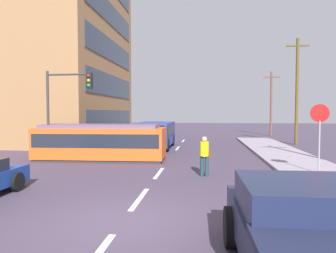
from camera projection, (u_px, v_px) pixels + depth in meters
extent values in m
plane|color=#43384C|center=(169.00, 159.00, 17.34)|extent=(120.00, 120.00, 0.00)
cube|color=#96899A|center=(321.00, 175.00, 12.56)|extent=(3.20, 36.00, 0.14)
cube|color=silver|center=(140.00, 199.00, 9.41)|extent=(0.16, 2.40, 0.01)
cube|color=silver|center=(159.00, 173.00, 13.38)|extent=(0.16, 2.40, 0.01)
cube|color=silver|center=(178.00, 148.00, 22.64)|extent=(0.16, 2.40, 0.01)
cube|color=silver|center=(183.00, 141.00, 28.59)|extent=(0.16, 2.40, 0.01)
cube|color=#966C43|center=(30.00, 39.00, 28.65)|extent=(15.75, 14.93, 19.20)
cube|color=#2D3847|center=(112.00, 121.00, 28.06)|extent=(0.06, 12.69, 1.92)
cube|color=#2D3847|center=(112.00, 86.00, 27.91)|extent=(0.06, 12.69, 1.92)
cube|color=#2D3847|center=(112.00, 51.00, 27.76)|extent=(0.06, 12.69, 1.92)
cube|color=#2D3847|center=(112.00, 15.00, 27.61)|extent=(0.06, 12.69, 1.92)
cube|color=#EB521B|center=(101.00, 143.00, 17.10)|extent=(7.22, 2.79, 1.66)
cube|color=#2D2D2D|center=(101.00, 158.00, 17.14)|extent=(7.07, 2.66, 0.15)
cube|color=#634D68|center=(101.00, 126.00, 17.06)|extent=(6.49, 2.38, 0.20)
cube|color=#1E232D|center=(101.00, 139.00, 17.09)|extent=(6.93, 2.82, 0.73)
cube|color=navy|center=(155.00, 133.00, 22.63)|extent=(2.54, 5.92, 1.61)
cube|color=black|center=(148.00, 133.00, 19.74)|extent=(2.25, 0.14, 0.97)
cube|color=black|center=(155.00, 130.00, 22.62)|extent=(2.57, 5.04, 0.65)
cylinder|color=black|center=(150.00, 145.00, 20.79)|extent=(2.56, 0.92, 0.90)
cylinder|color=black|center=(158.00, 140.00, 24.54)|extent=(2.56, 0.92, 0.90)
cylinder|color=#1D363E|center=(202.00, 166.00, 12.74)|extent=(0.16, 0.16, 0.85)
cylinder|color=#1D363E|center=(207.00, 166.00, 12.71)|extent=(0.16, 0.16, 0.85)
cylinder|color=yellow|center=(204.00, 149.00, 12.69)|extent=(0.36, 0.36, 0.60)
sphere|color=tan|center=(204.00, 139.00, 12.67)|extent=(0.22, 0.22, 0.22)
cube|color=maroon|center=(210.00, 154.00, 12.73)|extent=(0.13, 0.21, 0.24)
cube|color=#1D213B|center=(313.00, 249.00, 4.45)|extent=(2.12, 5.05, 0.65)
cube|color=#19213F|center=(301.00, 198.00, 4.96)|extent=(1.94, 1.94, 0.55)
cylinder|color=black|center=(232.00, 227.00, 6.05)|extent=(0.30, 0.81, 0.80)
cylinder|color=black|center=(17.00, 182.00, 10.31)|extent=(0.23, 0.64, 0.64)
cube|color=#A90F18|center=(100.00, 143.00, 21.26)|extent=(1.87, 4.23, 0.55)
cube|color=black|center=(100.00, 137.00, 21.09)|extent=(1.70, 2.33, 0.40)
cylinder|color=black|center=(95.00, 144.00, 22.64)|extent=(0.22, 0.64, 0.64)
cylinder|color=black|center=(118.00, 144.00, 22.41)|extent=(0.22, 0.64, 0.64)
cylinder|color=black|center=(81.00, 148.00, 20.14)|extent=(0.22, 0.64, 0.64)
cylinder|color=black|center=(107.00, 148.00, 19.91)|extent=(0.22, 0.64, 0.64)
cylinder|color=gray|center=(319.00, 147.00, 12.59)|extent=(0.07, 0.07, 2.20)
cylinder|color=red|center=(320.00, 113.00, 12.53)|extent=(0.76, 0.04, 0.76)
cylinder|color=#333333|center=(48.00, 117.00, 16.30)|extent=(0.14, 0.14, 4.88)
cylinder|color=#333333|center=(68.00, 74.00, 16.05)|extent=(2.34, 0.10, 0.10)
cube|color=black|center=(90.00, 81.00, 15.93)|extent=(0.28, 0.24, 0.84)
sphere|color=red|center=(89.00, 76.00, 15.79)|extent=(0.16, 0.16, 0.16)
sphere|color=gold|center=(89.00, 81.00, 15.80)|extent=(0.16, 0.16, 0.16)
sphere|color=green|center=(89.00, 85.00, 15.81)|extent=(0.16, 0.16, 0.16)
cylinder|color=brown|center=(297.00, 92.00, 24.93)|extent=(0.24, 0.24, 8.71)
cube|color=brown|center=(298.00, 46.00, 24.76)|extent=(1.80, 0.12, 0.12)
cylinder|color=brown|center=(271.00, 104.00, 34.20)|extent=(0.24, 0.24, 7.24)
cube|color=brown|center=(272.00, 77.00, 34.06)|extent=(1.80, 0.12, 0.12)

